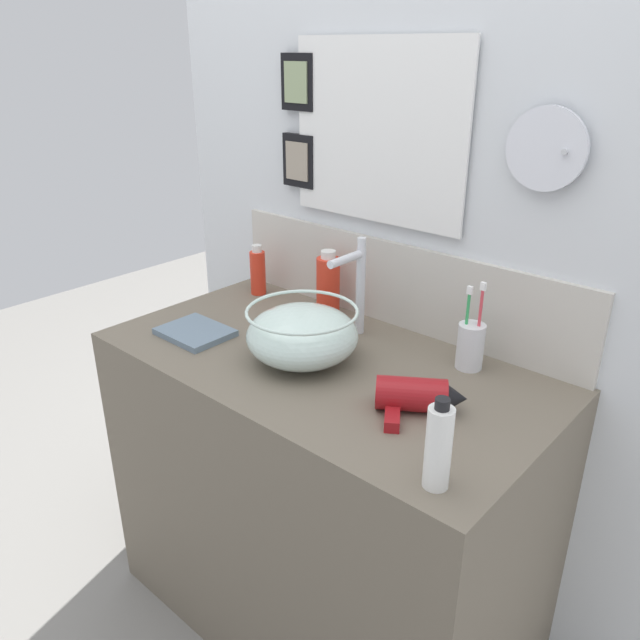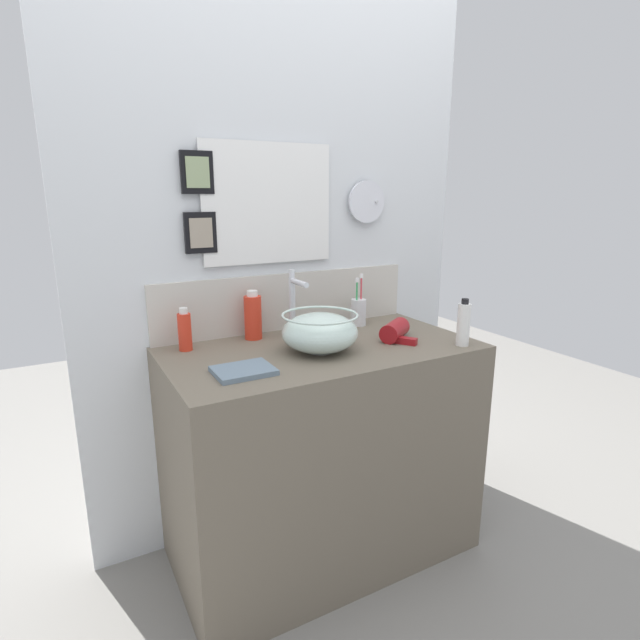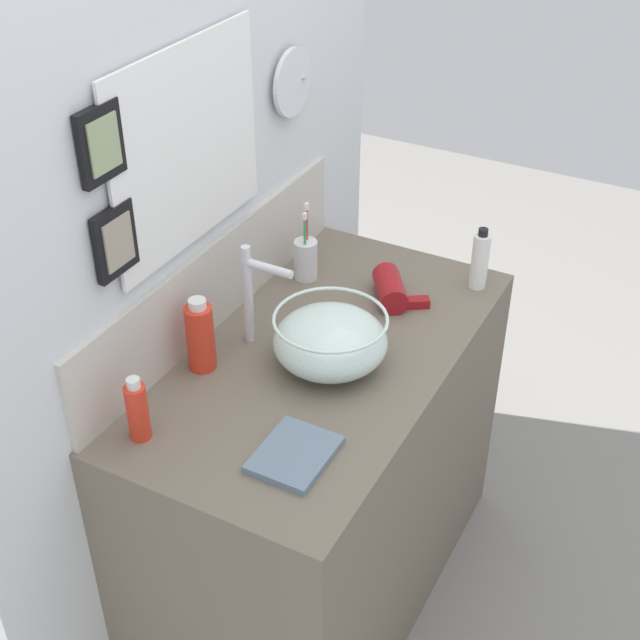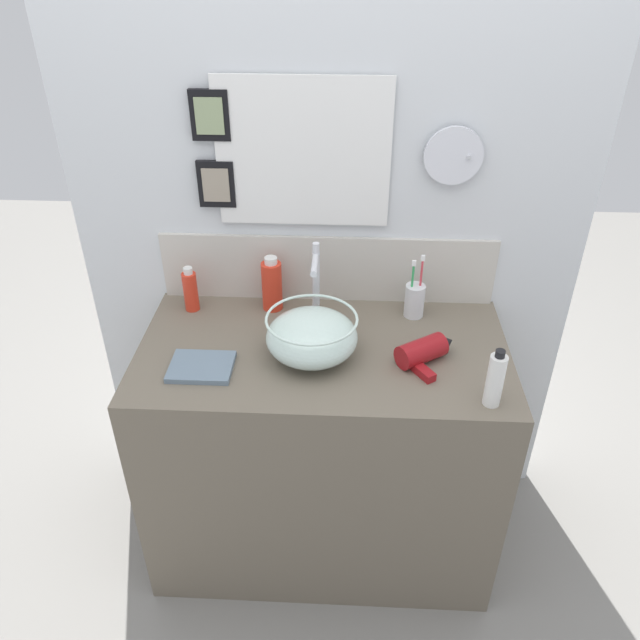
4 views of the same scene
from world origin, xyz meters
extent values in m
plane|color=gray|center=(0.00, 0.00, 0.00)|extent=(6.00, 6.00, 0.00)
cube|color=#6B6051|center=(0.00, 0.00, 0.41)|extent=(1.09, 0.58, 0.82)
cube|color=silver|center=(0.00, 0.32, 1.26)|extent=(1.60, 0.06, 2.53)
cube|color=beige|center=(0.00, 0.28, 0.94)|extent=(1.07, 0.02, 0.22)
cube|color=white|center=(-0.07, 0.29, 1.31)|extent=(0.45, 0.01, 0.38)
cube|color=white|center=(-0.07, 0.28, 1.31)|extent=(0.51, 0.01, 0.44)
cylinder|color=silver|center=(0.36, 0.27, 1.32)|extent=(0.17, 0.01, 0.17)
cylinder|color=silver|center=(0.40, 0.29, 1.32)|extent=(0.01, 0.06, 0.01)
cube|color=black|center=(-0.33, 0.28, 1.42)|extent=(0.11, 0.02, 0.14)
cube|color=gray|center=(-0.33, 0.27, 1.42)|extent=(0.08, 0.01, 0.10)
cube|color=black|center=(-0.33, 0.28, 1.22)|extent=(0.11, 0.02, 0.14)
cube|color=gray|center=(-0.33, 0.27, 1.22)|extent=(0.08, 0.01, 0.10)
ellipsoid|color=silver|center=(-0.03, -0.04, 0.89)|extent=(0.26, 0.26, 0.13)
torus|color=silver|center=(-0.03, -0.04, 0.95)|extent=(0.26, 0.26, 0.01)
torus|color=#B2B7BC|center=(-0.03, -0.04, 0.83)|extent=(0.10, 0.10, 0.01)
cylinder|color=silver|center=(-0.03, 0.18, 0.94)|extent=(0.02, 0.02, 0.23)
cylinder|color=silver|center=(-0.03, 0.12, 1.04)|extent=(0.02, 0.12, 0.02)
cylinder|color=silver|center=(-0.03, 0.18, 1.06)|extent=(0.02, 0.02, 0.03)
cylinder|color=maroon|center=(0.28, -0.05, 0.86)|extent=(0.16, 0.14, 0.07)
cone|color=black|center=(0.36, 0.00, 0.86)|extent=(0.07, 0.07, 0.06)
cube|color=maroon|center=(0.28, -0.11, 0.84)|extent=(0.08, 0.09, 0.02)
cylinder|color=silver|center=(0.28, 0.20, 0.88)|extent=(0.06, 0.06, 0.11)
cylinder|color=#D83F4C|center=(0.29, 0.20, 0.92)|extent=(0.01, 0.01, 0.19)
cube|color=white|center=(0.29, 0.20, 1.03)|extent=(0.01, 0.01, 0.02)
cylinder|color=green|center=(0.27, 0.19, 0.92)|extent=(0.01, 0.01, 0.18)
cube|color=white|center=(0.27, 0.19, 1.01)|extent=(0.01, 0.01, 0.02)
cylinder|color=white|center=(0.45, -0.22, 0.90)|extent=(0.05, 0.05, 0.15)
cylinder|color=black|center=(0.45, -0.22, 0.99)|extent=(0.02, 0.02, 0.02)
cylinder|color=red|center=(-0.43, 0.20, 0.89)|extent=(0.05, 0.05, 0.13)
cylinder|color=silver|center=(-0.43, 0.20, 0.97)|extent=(0.03, 0.03, 0.02)
cylinder|color=red|center=(-0.17, 0.22, 0.91)|extent=(0.06, 0.06, 0.16)
cylinder|color=silver|center=(-0.17, 0.22, 1.00)|extent=(0.04, 0.04, 0.02)
cube|color=slate|center=(-0.34, -0.12, 0.83)|extent=(0.18, 0.14, 0.02)
camera|label=1|loc=(0.87, -0.99, 1.51)|focal=35.00mm
camera|label=2|loc=(-0.82, -1.47, 1.35)|focal=28.00mm
camera|label=3|loc=(-1.48, -0.78, 2.08)|focal=50.00mm
camera|label=4|loc=(0.07, -1.49, 1.90)|focal=35.00mm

